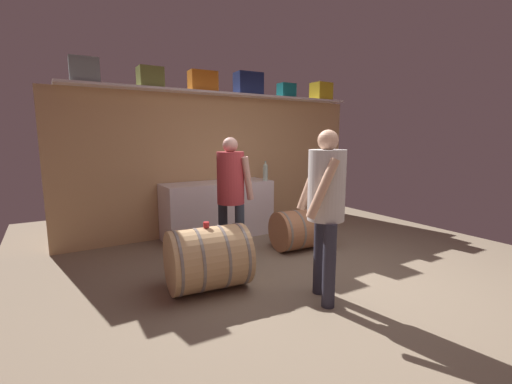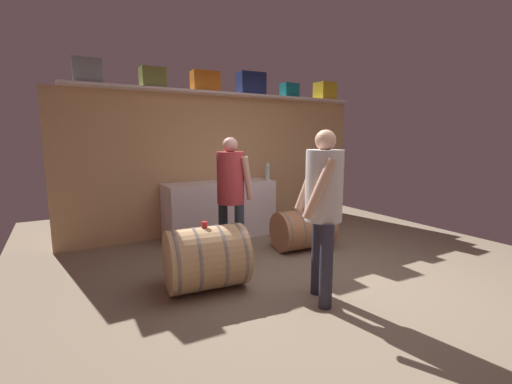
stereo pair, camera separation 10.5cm
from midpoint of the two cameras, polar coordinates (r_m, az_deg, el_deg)
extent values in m
cube|color=#81705A|center=(4.36, 6.63, -11.84)|extent=(6.32, 8.32, 0.02)
cube|color=tan|center=(5.75, -4.60, 4.57)|extent=(5.12, 0.10, 2.19)
cube|color=silver|center=(5.63, -4.08, 15.80)|extent=(4.71, 0.40, 0.03)
cube|color=gray|center=(5.12, -25.61, 17.56)|extent=(0.35, 0.30, 0.31)
cube|color=olive|center=(5.26, -16.17, 17.67)|extent=(0.33, 0.27, 0.28)
cube|color=orange|center=(5.50, -7.84, 17.65)|extent=(0.42, 0.24, 0.30)
cube|color=navy|center=(5.85, -0.31, 17.46)|extent=(0.44, 0.31, 0.35)
cube|color=#13757A|center=(6.25, 6.07, 16.36)|extent=(0.29, 0.20, 0.24)
cube|color=gold|center=(6.74, 11.77, 15.99)|extent=(0.34, 0.29, 0.31)
cube|color=white|center=(5.40, -5.46, -2.86)|extent=(1.69, 0.61, 0.86)
cylinder|color=#AEC6B5|center=(5.50, 2.46, 3.05)|extent=(0.08, 0.08, 0.22)
sphere|color=#AEC6B5|center=(5.49, 2.47, 4.32)|extent=(0.07, 0.07, 0.07)
cylinder|color=#AEC6B5|center=(5.48, 2.47, 4.77)|extent=(0.03, 0.03, 0.07)
cylinder|color=white|center=(5.47, -2.61, 1.91)|extent=(0.07, 0.07, 0.00)
cylinder|color=white|center=(5.47, -2.61, 2.29)|extent=(0.01, 0.01, 0.07)
sphere|color=white|center=(5.46, -2.61, 2.92)|extent=(0.07, 0.07, 0.07)
sphere|color=maroon|center=(5.46, -2.61, 2.82)|extent=(0.04, 0.04, 0.04)
cylinder|color=tan|center=(3.60, -7.40, -10.75)|extent=(0.85, 0.71, 0.64)
cylinder|color=slate|center=(3.53, -12.64, -11.32)|extent=(0.10, 0.65, 0.65)
cylinder|color=slate|center=(3.57, -9.37, -10.97)|extent=(0.10, 0.65, 0.65)
cylinder|color=slate|center=(3.64, -5.47, -10.52)|extent=(0.10, 0.65, 0.65)
cylinder|color=slate|center=(3.70, -2.42, -10.12)|extent=(0.10, 0.65, 0.65)
cylinder|color=brown|center=(3.51, -7.51, -5.75)|extent=(0.04, 0.04, 0.01)
cylinder|color=#AB724B|center=(4.86, 8.45, -6.10)|extent=(0.83, 0.60, 0.54)
cylinder|color=gray|center=(4.69, 5.06, -6.60)|extent=(0.07, 0.56, 0.56)
cylinder|color=gray|center=(4.79, 7.19, -6.29)|extent=(0.07, 0.56, 0.56)
cylinder|color=gray|center=(4.93, 9.67, -5.92)|extent=(0.07, 0.56, 0.56)
cylinder|color=gray|center=(5.04, 11.59, -5.63)|extent=(0.07, 0.56, 0.56)
cylinder|color=#8E424A|center=(4.79, 8.52, -2.90)|extent=(0.04, 0.04, 0.01)
cylinder|color=red|center=(3.49, -7.69, -5.34)|extent=(0.06, 0.06, 0.05)
cylinder|color=#2B333F|center=(4.17, -2.03, -7.18)|extent=(0.11, 0.11, 0.75)
cylinder|color=#2B333F|center=(4.35, -4.75, -6.51)|extent=(0.11, 0.11, 0.75)
cylinder|color=#B0363C|center=(4.12, -3.51, 2.35)|extent=(0.33, 0.33, 0.62)
sphere|color=#D09C8C|center=(4.10, -3.56, 7.79)|extent=(0.18, 0.18, 0.18)
cylinder|color=#D09C8C|center=(4.07, -0.69, 2.27)|extent=(0.20, 0.14, 0.53)
cylinder|color=#D09C8C|center=(4.32, -4.44, 2.64)|extent=(0.22, 0.14, 0.52)
cylinder|color=#2D2C3B|center=(3.50, 11.02, -10.30)|extent=(0.12, 0.12, 0.78)
cylinder|color=#2D2C3B|center=(3.24, 12.47, -11.95)|extent=(0.12, 0.12, 0.78)
cylinder|color=silver|center=(3.19, 12.13, 1.04)|extent=(0.34, 0.34, 0.65)
sphere|color=tan|center=(3.16, 12.37, 8.37)|extent=(0.19, 0.19, 0.19)
cylinder|color=tan|center=(3.35, 9.54, 1.48)|extent=(0.27, 0.18, 0.54)
cylinder|color=tan|center=(2.98, 11.44, 0.49)|extent=(0.29, 0.19, 0.53)
camera|label=1|loc=(0.05, -89.28, 0.11)|focal=24.17mm
camera|label=2|loc=(0.05, 90.72, -0.11)|focal=24.17mm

